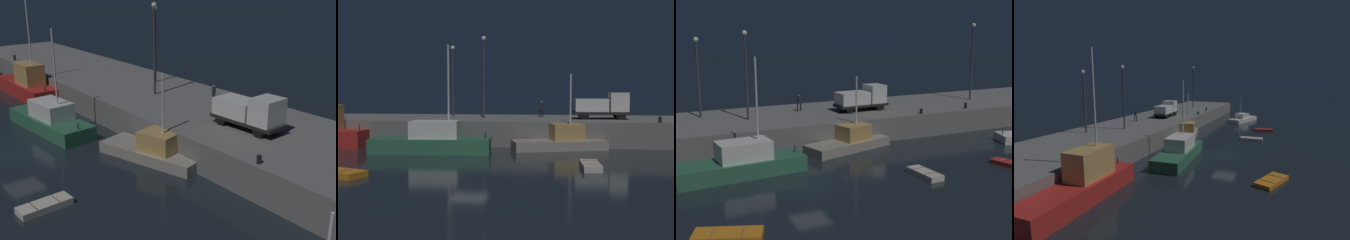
% 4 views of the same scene
% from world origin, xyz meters
% --- Properties ---
extents(ground_plane, '(320.00, 320.00, 0.00)m').
position_xyz_m(ground_plane, '(0.00, 0.00, 0.00)').
color(ground_plane, black).
extents(pier_quay, '(72.58, 10.57, 2.19)m').
position_xyz_m(pier_quay, '(0.00, 13.09, 1.09)').
color(pier_quay, slate).
rests_on(pier_quay, ground).
extents(fishing_trawler_red, '(8.01, 4.50, 6.19)m').
position_xyz_m(fishing_trawler_red, '(6.33, 7.03, 0.72)').
color(fishing_trawler_red, gray).
rests_on(fishing_trawler_red, ground).
extents(fishing_trawler_green, '(9.44, 3.59, 8.35)m').
position_xyz_m(fishing_trawler_green, '(-3.68, 3.96, 0.93)').
color(fishing_trawler_green, '#2D6647').
rests_on(fishing_trawler_green, ground).
extents(dinghy_red_small, '(1.27, 3.00, 0.42)m').
position_xyz_m(dinghy_red_small, '(8.06, -1.68, 0.19)').
color(dinghy_red_small, beige).
rests_on(dinghy_red_small, ground).
extents(lamp_post_west, '(0.44, 0.44, 7.21)m').
position_xyz_m(lamp_post_west, '(-4.69, 15.38, 6.44)').
color(lamp_post_west, '#38383D').
rests_on(lamp_post_west, pier_quay).
extents(lamp_post_east, '(0.44, 0.44, 7.80)m').
position_xyz_m(lamp_post_east, '(-1.01, 12.58, 6.75)').
color(lamp_post_east, '#38383D').
rests_on(lamp_post_east, pier_quay).
extents(utility_truck, '(5.22, 2.20, 2.44)m').
position_xyz_m(utility_truck, '(10.20, 12.21, 3.42)').
color(utility_truck, black).
rests_on(utility_truck, pier_quay).
extents(dockworker, '(0.40, 0.40, 1.60)m').
position_xyz_m(dockworker, '(4.44, 14.41, 3.10)').
color(dockworker, black).
rests_on(dockworker, pier_quay).
extents(bollard_west, '(0.28, 0.28, 0.48)m').
position_xyz_m(bollard_west, '(14.45, 8.30, 2.43)').
color(bollard_west, black).
rests_on(bollard_west, pier_quay).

